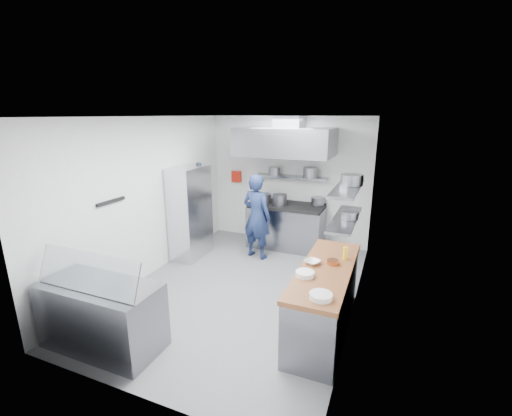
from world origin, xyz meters
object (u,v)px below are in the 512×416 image
at_px(display_case, 102,315).
at_px(gas_range, 286,227).
at_px(chef, 257,217).
at_px(wire_rack, 190,213).

bearing_deg(display_case, gas_range, 74.98).
bearing_deg(gas_range, chef, -116.27).
distance_m(gas_range, chef, 0.96).
height_order(gas_range, wire_rack, wire_rack).
distance_m(chef, display_case, 3.43).
relative_size(chef, wire_rack, 0.93).
bearing_deg(gas_range, wire_rack, -142.75).
bearing_deg(gas_range, display_case, -105.02).
bearing_deg(wire_rack, display_case, -79.50).
height_order(gas_range, display_case, gas_range).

